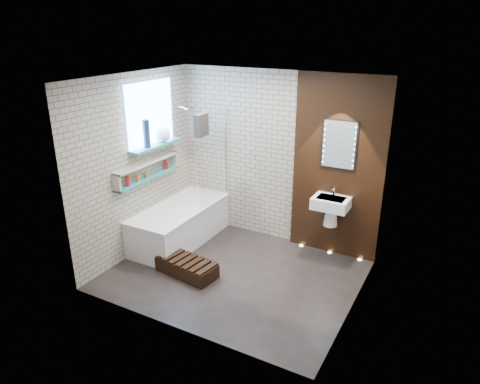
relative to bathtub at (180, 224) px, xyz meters
The scene contains 15 objects.
ground 1.34m from the bathtub, 20.18° to the right, with size 3.20×3.20×0.00m, color black.
room_shell 1.65m from the bathtub, 20.18° to the right, with size 3.24×3.20×2.60m.
walnut_panel 2.53m from the bathtub, 20.65° to the left, with size 1.30×0.06×2.60m, color black.
clerestory_window 1.65m from the bathtub, 163.78° to the right, with size 0.18×1.00×0.94m.
display_niche 1.00m from the bathtub, 135.46° to the right, with size 0.14×1.30×0.26m.
bathtub is the anchor object (origin of this frame).
bath_screen 1.14m from the bathtub, 51.10° to the left, with size 0.01×0.78×1.40m, color white.
towel 1.61m from the bathtub, 22.89° to the left, with size 0.09×0.25×0.32m, color black.
shower_head 1.78m from the bathtub, 98.54° to the left, with size 0.18×0.18×0.02m, color silver.
washbasin 2.32m from the bathtub, 16.01° to the left, with size 0.50×0.36×0.58m.
led_mirror 2.68m from the bathtub, 19.78° to the left, with size 0.50×0.02×0.70m.
walnut_step 1.01m from the bathtub, 49.27° to the right, with size 0.85×0.38×0.19m, color black.
niche_bottles 1.00m from the bathtub, 129.36° to the right, with size 0.06×0.92×0.14m.
sill_vases 1.42m from the bathtub, behind, with size 0.22×0.52×0.40m.
floor_uplights 2.32m from the bathtub, 19.02° to the left, with size 0.96×0.06×0.01m.
Camera 1 is at (2.55, -4.53, 3.21)m, focal length 32.97 mm.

